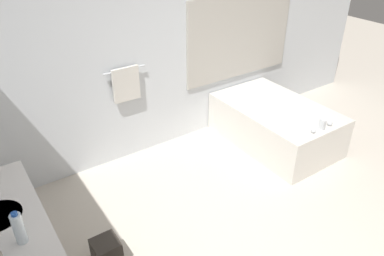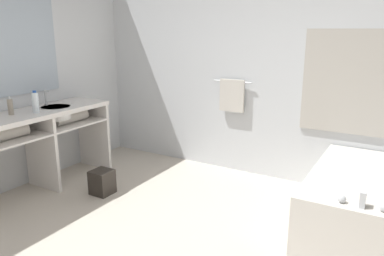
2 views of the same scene
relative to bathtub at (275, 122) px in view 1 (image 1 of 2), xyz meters
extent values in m
cube|color=silver|center=(-1.40, 0.83, 1.06)|extent=(7.40, 0.06, 2.70)
cube|color=#B7B2A8|center=(0.00, 0.78, 0.94)|extent=(1.70, 0.02, 1.10)
cylinder|color=silver|center=(-1.70, 0.76, 0.86)|extent=(0.50, 0.02, 0.02)
cube|color=beige|center=(-1.70, 0.75, 0.69)|extent=(0.32, 0.04, 0.40)
cube|color=white|center=(-3.30, -0.84, 0.60)|extent=(0.57, 1.67, 0.05)
cylinder|color=beige|center=(-3.26, -0.43, 0.46)|extent=(0.13, 0.46, 0.13)
cube|color=silver|center=(0.00, 0.00, -0.03)|extent=(0.98, 1.58, 0.53)
ellipsoid|color=white|center=(0.00, 0.00, 0.09)|extent=(0.71, 1.13, 0.30)
cube|color=silver|center=(0.00, -0.69, 0.30)|extent=(0.04, 0.07, 0.12)
sphere|color=silver|center=(-0.14, -0.69, 0.27)|extent=(0.06, 0.06, 0.06)
sphere|color=silver|center=(0.14, -0.69, 0.27)|extent=(0.06, 0.06, 0.06)
cylinder|color=white|center=(-3.21, -0.92, 0.73)|extent=(0.07, 0.07, 0.22)
cylinder|color=#1E4CA8|center=(-3.21, -0.92, 0.85)|extent=(0.04, 0.04, 0.02)
cube|color=#2D2823|center=(-2.62, -0.62, -0.16)|extent=(0.22, 0.22, 0.27)
camera|label=1|loc=(-3.26, -2.87, 2.41)|focal=35.00mm
camera|label=2|loc=(0.19, -3.44, 1.49)|focal=35.00mm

